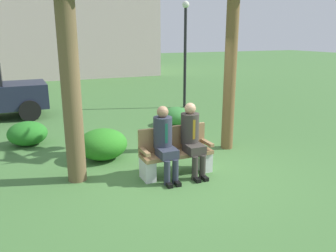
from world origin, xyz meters
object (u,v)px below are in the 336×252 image
object	(u,v)px
park_bench	(175,154)
shrub_far_lawn	(27,133)
street_lamp	(185,44)
seated_man_left	(165,139)
seated_man_right	(192,135)
palm_tree_tall	(64,2)
palm_tree_short	(234,1)
shrub_mid_lawn	(103,144)
shrub_near_bench	(176,116)

from	to	relation	value
park_bench	shrub_far_lawn	size ratio (longest dim) A/B	1.48
street_lamp	seated_man_left	bearing A→B (deg)	-119.69
shrub_far_lawn	street_lamp	bearing A→B (deg)	24.12
seated_man_right	street_lamp	distance (m)	6.25
palm_tree_tall	shrub_far_lawn	xyz separation A→B (m)	(-0.74, 2.52, -2.77)
palm_tree_short	street_lamp	world-z (taller)	palm_tree_short
park_bench	palm_tree_short	bearing A→B (deg)	26.97
street_lamp	shrub_mid_lawn	bearing A→B (deg)	-134.22
shrub_far_lawn	seated_man_left	bearing A→B (deg)	-54.14
park_bench	shrub_far_lawn	xyz separation A→B (m)	(-2.50, 2.98, -0.11)
shrub_far_lawn	street_lamp	xyz separation A→B (m)	(5.37, 2.40, 1.95)
shrub_mid_lawn	shrub_far_lawn	size ratio (longest dim) A/B	1.14
shrub_near_bench	shrub_far_lawn	xyz separation A→B (m)	(-4.02, -0.27, 0.02)
park_bench	seated_man_right	bearing A→B (deg)	-22.14
palm_tree_short	shrub_near_bench	world-z (taller)	palm_tree_short
street_lamp	park_bench	bearing A→B (deg)	-118.01
seated_man_left	shrub_mid_lawn	size ratio (longest dim) A/B	1.29
shrub_near_bench	street_lamp	distance (m)	3.20
shrub_far_lawn	shrub_mid_lawn	bearing A→B (deg)	-49.10
palm_tree_short	shrub_near_bench	xyz separation A→B (m)	(-0.22, 2.36, -2.98)
seated_man_left	palm_tree_tall	xyz separation A→B (m)	(-1.49, 0.57, 2.31)
seated_man_left	shrub_mid_lawn	distance (m)	1.71
palm_tree_tall	shrub_near_bench	distance (m)	5.13
seated_man_right	shrub_far_lawn	world-z (taller)	seated_man_right
seated_man_right	shrub_far_lawn	bearing A→B (deg)	132.02
seated_man_right	palm_tree_tall	distance (m)	3.13
park_bench	palm_tree_short	size ratio (longest dim) A/B	0.30
seated_man_left	shrub_mid_lawn	xyz separation A→B (m)	(-0.81, 1.44, -0.42)
seated_man_left	street_lamp	world-z (taller)	street_lamp
seated_man_left	shrub_near_bench	bearing A→B (deg)	61.97
seated_man_left	palm_tree_tall	size ratio (longest dim) A/B	0.31
seated_man_right	palm_tree_short	distance (m)	3.06
palm_tree_short	shrub_far_lawn	xyz separation A→B (m)	(-4.25, 2.09, -2.96)
seated_man_left	palm_tree_tall	world-z (taller)	palm_tree_tall
palm_tree_tall	shrub_near_bench	bearing A→B (deg)	40.36
palm_tree_tall	street_lamp	xyz separation A→B (m)	(4.63, 4.92, -0.82)
shrub_mid_lawn	street_lamp	world-z (taller)	street_lamp
park_bench	seated_man_left	bearing A→B (deg)	-157.07
palm_tree_tall	shrub_near_bench	world-z (taller)	palm_tree_tall
park_bench	palm_tree_short	world-z (taller)	palm_tree_short
palm_tree_short	shrub_mid_lawn	world-z (taller)	palm_tree_short
seated_man_left	palm_tree_short	xyz separation A→B (m)	(2.01, 1.00, 2.50)
park_bench	shrub_near_bench	bearing A→B (deg)	64.94
seated_man_right	shrub_near_bench	distance (m)	3.61
seated_man_right	palm_tree_short	bearing A→B (deg)	34.33
park_bench	shrub_near_bench	size ratio (longest dim) A/B	1.60
seated_man_left	shrub_far_lawn	bearing A→B (deg)	125.86
seated_man_right	shrub_far_lawn	distance (m)	4.18
shrub_near_bench	shrub_far_lawn	size ratio (longest dim) A/B	0.93
park_bench	street_lamp	bearing A→B (deg)	61.99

